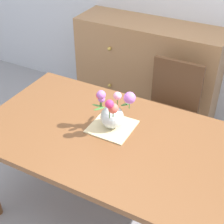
% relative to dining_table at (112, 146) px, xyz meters
% --- Properties ---
extents(ground_plane, '(12.00, 12.00, 0.00)m').
position_rel_dining_table_xyz_m(ground_plane, '(0.00, 0.00, -0.68)').
color(ground_plane, '#939399').
extents(dining_table, '(1.70, 0.96, 0.77)m').
position_rel_dining_table_xyz_m(dining_table, '(0.00, 0.00, 0.00)').
color(dining_table, brown).
rests_on(dining_table, ground_plane).
extents(chair_far, '(0.42, 0.42, 0.90)m').
position_rel_dining_table_xyz_m(chair_far, '(0.12, 0.82, -0.16)').
color(chair_far, brown).
rests_on(chair_far, ground_plane).
extents(dresser, '(1.40, 0.47, 1.00)m').
position_rel_dining_table_xyz_m(dresser, '(-0.31, 1.33, -0.18)').
color(dresser, '#9E7047').
rests_on(dresser, ground_plane).
extents(placemat, '(0.27, 0.27, 0.01)m').
position_rel_dining_table_xyz_m(placemat, '(-0.04, 0.07, 0.09)').
color(placemat, '#CCB789').
rests_on(placemat, dining_table).
extents(flower_vase, '(0.25, 0.24, 0.26)m').
position_rel_dining_table_xyz_m(flower_vase, '(-0.03, 0.07, 0.21)').
color(flower_vase, silver).
rests_on(flower_vase, placemat).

